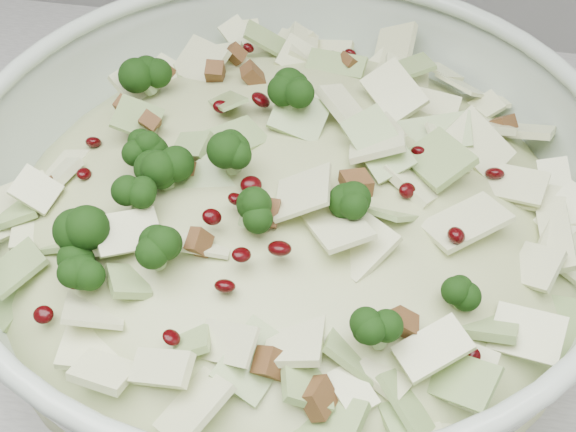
% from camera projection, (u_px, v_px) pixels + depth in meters
% --- Properties ---
extents(mixing_bowl, '(0.42, 0.42, 0.16)m').
position_uv_depth(mixing_bowl, '(289.00, 236.00, 0.52)').
color(mixing_bowl, '#B4C5B3').
rests_on(mixing_bowl, counter).
extents(salad, '(0.39, 0.39, 0.16)m').
position_uv_depth(salad, '(289.00, 207.00, 0.50)').
color(salad, '#BDC285').
rests_on(salad, mixing_bowl).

